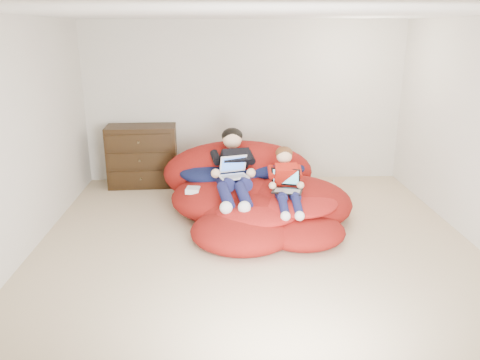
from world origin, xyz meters
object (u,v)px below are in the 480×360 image
at_px(dresser, 143,156).
at_px(laptop_white, 233,171).
at_px(older_boy, 233,165).
at_px(beanbag_pile, 255,196).
at_px(younger_boy, 286,180).
at_px(laptop_black, 287,185).

bearing_deg(dresser, laptop_white, -46.55).
xyz_separation_m(dresser, older_boy, (1.37, -1.31, 0.21)).
xyz_separation_m(older_boy, laptop_white, (-0.00, -0.14, -0.03)).
bearing_deg(dresser, beanbag_pile, -38.88).
xyz_separation_m(dresser, younger_boy, (2.01, -1.72, 0.14)).
bearing_deg(younger_boy, laptop_white, 157.25).
relative_size(beanbag_pile, laptop_white, 5.97).
distance_m(beanbag_pile, laptop_white, 0.48).
height_order(dresser, older_boy, older_boy).
distance_m(younger_boy, laptop_black, 0.07).
xyz_separation_m(beanbag_pile, laptop_white, (-0.28, -0.12, 0.38)).
bearing_deg(beanbag_pile, older_boy, 174.36).
bearing_deg(older_boy, dresser, 136.46).
xyz_separation_m(dresser, beanbag_pile, (1.65, -1.33, -0.20)).
height_order(dresser, younger_boy, younger_boy).
xyz_separation_m(dresser, laptop_white, (1.37, -1.45, 0.18)).
height_order(older_boy, laptop_white, older_boy).
relative_size(older_boy, laptop_black, 3.37).
height_order(older_boy, laptop_black, older_boy).
distance_m(beanbag_pile, laptop_black, 0.63).
relative_size(older_boy, younger_boy, 1.43).
xyz_separation_m(dresser, laptop_black, (2.01, -1.77, 0.09)).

